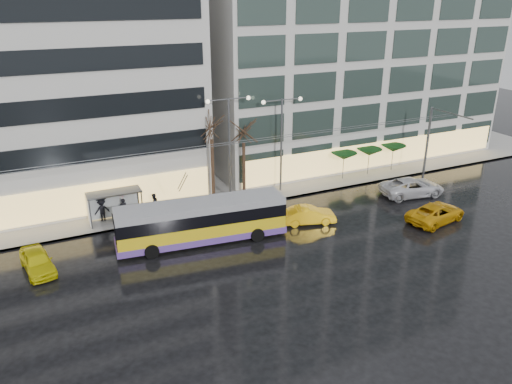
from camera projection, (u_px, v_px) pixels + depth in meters
ground at (263, 261)px, 34.44m from camera, size 140.00×140.00×0.00m
sidewalk at (218, 188)px, 46.96m from camera, size 80.00×10.00×0.15m
kerb at (238, 207)px, 42.80m from camera, size 80.00×0.10×0.15m
building_right at (347, 38)px, 53.11m from camera, size 32.00×14.00×25.00m
trolleybus at (202, 223)px, 36.48m from camera, size 12.56×5.40×5.74m
catenary at (232, 166)px, 39.91m from camera, size 42.24×5.12×7.00m
bus_shelter at (109, 200)px, 39.40m from camera, size 4.20×1.60×2.51m
street_lamp_near at (229, 135)px, 42.06m from camera, size 3.96×0.36×9.03m
street_lamp_far at (282, 132)px, 44.12m from camera, size 3.96×0.36×8.53m
tree_a at (211, 124)px, 41.22m from camera, size 3.20×3.20×8.40m
tree_b at (243, 127)px, 42.83m from camera, size 3.20×3.20×7.70m
parasol_a at (344, 156)px, 48.25m from camera, size 2.50×2.50×2.65m
parasol_b at (369, 152)px, 49.43m from camera, size 2.50×2.50×2.65m
parasol_c at (393, 148)px, 50.61m from camera, size 2.50×2.50×2.65m
taxi_a at (37, 261)px, 32.92m from camera, size 2.41×4.51×1.46m
taxi_b at (309, 215)px, 39.73m from camera, size 4.51×2.62×1.40m
taxi_c at (436, 213)px, 40.04m from camera, size 5.75×3.48×1.49m
sedan_silver at (412, 187)px, 45.14m from camera, size 6.18×3.55×1.62m
pedestrian_a at (123, 203)px, 39.75m from camera, size 1.05×1.07×2.19m
pedestrian_b at (154, 203)px, 41.15m from camera, size 1.04×0.97×1.72m
pedestrian_c at (102, 208)px, 39.69m from camera, size 1.31×0.95×2.11m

